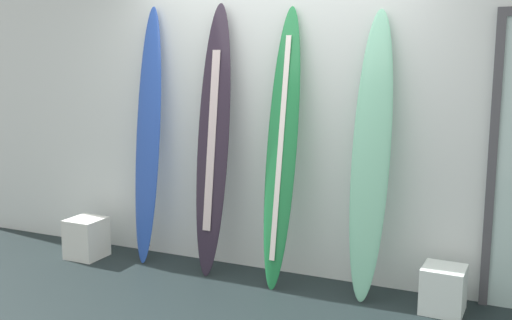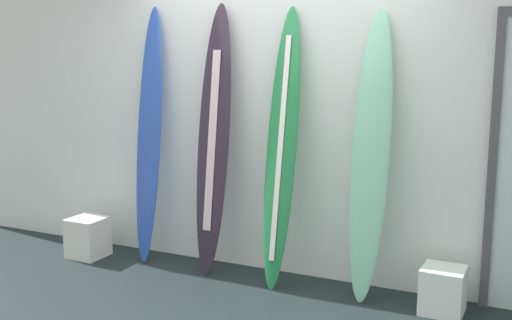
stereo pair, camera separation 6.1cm
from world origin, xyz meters
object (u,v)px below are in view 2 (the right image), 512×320
Objects in this scene: surfboard_cobalt at (149,138)px; display_block_left at (88,237)px; surfboard_emerald at (282,150)px; display_block_center at (443,290)px; surfboard_charcoal at (213,143)px; surfboard_seafoam at (370,158)px.

display_block_left is (-0.56, -0.19, -0.90)m from surfboard_cobalt.
display_block_left is at bearing -175.36° from surfboard_emerald.
surfboard_cobalt is 2.66m from display_block_center.
surfboard_cobalt is 1.02× the size of surfboard_emerald.
surfboard_charcoal is 6.21× the size of display_block_left.
surfboard_charcoal is 2.06m from display_block_center.
surfboard_charcoal is 6.76× the size of display_block_center.
surfboard_emerald is at bearing 4.64° from display_block_left.
surfboard_seafoam is (0.68, 0.03, -0.02)m from surfboard_emerald.
display_block_center is at bearing 1.89° from display_block_left.
surfboard_emerald is 1.53m from display_block_center.
surfboard_cobalt is at bearing 18.94° from display_block_left.
surfboard_charcoal is 1.29m from surfboard_seafoam.
surfboard_emerald is 1.02× the size of surfboard_seafoam.
surfboard_emerald is at bearing -1.36° from surfboard_charcoal.
display_block_left is (-1.21, -0.16, -0.91)m from surfboard_charcoal.
surfboard_seafoam is 2.64m from display_block_left.
surfboard_charcoal is at bearing -2.68° from surfboard_cobalt.
display_block_left is (-1.81, -0.15, -0.88)m from surfboard_emerald.
surfboard_seafoam is 5.97× the size of display_block_left.
surfboard_seafoam reaches higher than display_block_center.
surfboard_cobalt is 6.21× the size of display_block_left.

